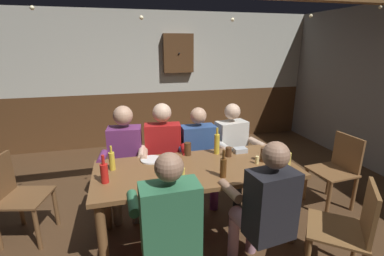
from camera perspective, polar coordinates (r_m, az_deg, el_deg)
name	(u,v)px	position (r m, az deg, el deg)	size (l,w,h in m)	color
ground_plane	(192,223)	(3.22, -0.06, -19.18)	(7.39, 7.39, 0.00)	#4C331E
back_wall_upper	(154,53)	(5.33, -7.85, 15.30)	(6.16, 0.12, 1.47)	beige
back_wall_wainscot	(157,117)	(5.51, -7.33, 2.25)	(6.16, 0.12, 1.02)	brown
dining_table	(197,177)	(2.71, 0.97, -10.21)	(1.94, 0.84, 0.77)	brown
person_0	(125,156)	(3.21, -13.73, -5.61)	(0.54, 0.56, 1.26)	#6B2D66
person_1	(163,152)	(3.23, -6.00, -5.04)	(0.59, 0.55, 1.26)	#AD1919
person_2	(200,151)	(3.34, 1.60, -4.91)	(0.55, 0.49, 1.19)	#2D4C84
person_3	(234,148)	(3.47, 8.79, -4.14)	(0.56, 0.56, 1.21)	silver
person_4	(169,222)	(2.09, -4.87, -18.89)	(0.55, 0.51, 1.24)	#33724C
person_5	(265,206)	(2.32, 14.92, -15.47)	(0.53, 0.57, 1.24)	black
chair_empty_near_right	(15,195)	(3.28, -32.89, -11.70)	(0.53, 0.53, 0.88)	brown
chair_empty_near_left	(348,229)	(2.66, 29.76, -17.88)	(0.62, 0.62, 0.88)	brown
chair_empty_far_end	(337,169)	(3.75, 28.02, -7.47)	(0.47, 0.47, 0.88)	brown
table_candle	(257,160)	(2.80, 13.40, -6.51)	(0.04, 0.04, 0.08)	#F9E08C
condiment_caddy	(240,150)	(3.06, 10.01, -4.56)	(0.14, 0.10, 0.05)	#B2B7BC
plate_0	(151,160)	(2.84, -8.44, -6.56)	(0.22, 0.22, 0.01)	white
bottle_0	(112,161)	(2.69, -16.35, -6.53)	(0.06, 0.06, 0.24)	gold
bottle_1	(223,167)	(2.46, 6.53, -8.07)	(0.06, 0.06, 0.26)	#593314
bottle_2	(104,173)	(2.47, -17.81, -8.82)	(0.07, 0.07, 0.25)	red
bottle_3	(217,143)	(2.96, 5.20, -3.21)	(0.06, 0.06, 0.29)	gold
pint_glass_0	(287,160)	(2.80, 19.28, -6.30)	(0.06, 0.06, 0.15)	#E5C64C
pint_glass_1	(181,175)	(2.38, -2.21, -9.80)	(0.06, 0.06, 0.13)	#E5C64C
pint_glass_2	(188,149)	(2.92, -0.92, -4.38)	(0.07, 0.07, 0.14)	#4C2D19
pint_glass_3	(229,152)	(2.92, 7.62, -4.96)	(0.07, 0.07, 0.10)	#4C2D19
pint_glass_4	(263,155)	(2.86, 14.64, -5.43)	(0.06, 0.06, 0.14)	#4C2D19
wall_dart_cabinet	(178,53)	(5.28, -2.86, 15.29)	(0.56, 0.15, 0.70)	brown
string_lights	(189,10)	(2.71, -0.66, 23.35)	(4.35, 0.04, 0.20)	#F9EAB2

